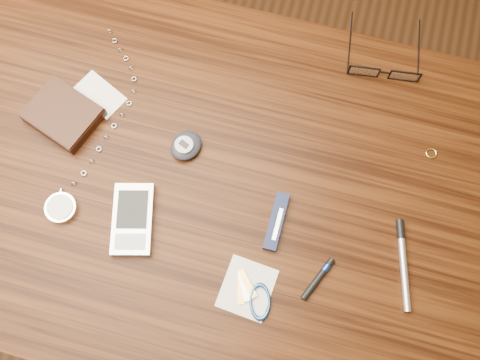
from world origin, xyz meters
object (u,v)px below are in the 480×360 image
(pocket_watch, at_px, (64,201))
(pedometer, at_px, (186,146))
(notepad_keys, at_px, (254,295))
(wallet_and_card, at_px, (64,114))
(desk, at_px, (216,198))
(silver_pen, at_px, (403,257))
(pocket_knife, at_px, (276,222))
(pda_phone, at_px, (133,219))
(eyeglasses, at_px, (384,70))

(pocket_watch, relative_size, pedometer, 5.15)
(notepad_keys, bearing_deg, wallet_and_card, 151.99)
(desk, relative_size, pedometer, 13.88)
(silver_pen, bearing_deg, pedometer, 166.94)
(pedometer, relative_size, silver_pen, 0.50)
(desk, xyz_separation_m, wallet_and_card, (-0.28, 0.05, 0.11))
(pedometer, bearing_deg, wallet_and_card, -179.95)
(pedometer, xyz_separation_m, pocket_knife, (0.18, -0.09, -0.00))
(silver_pen, bearing_deg, pocket_watch, -174.38)
(wallet_and_card, xyz_separation_m, pda_phone, (0.18, -0.15, -0.00))
(pocket_watch, relative_size, notepad_keys, 3.83)
(pda_phone, bearing_deg, eyeglasses, 47.45)
(pocket_watch, xyz_separation_m, notepad_keys, (0.34, -0.07, -0.00))
(desk, height_order, notepad_keys, notepad_keys)
(pocket_knife, xyz_separation_m, silver_pen, (0.21, -0.00, -0.00))
(desk, bearing_deg, eyeglasses, 49.51)
(notepad_keys, bearing_deg, pda_phone, 163.65)
(eyeglasses, height_order, pedometer, eyeglasses)
(wallet_and_card, xyz_separation_m, silver_pen, (0.61, -0.09, -0.01))
(eyeglasses, distance_m, pocket_knife, 0.34)
(wallet_and_card, relative_size, silver_pen, 1.13)
(wallet_and_card, relative_size, pda_phone, 1.24)
(notepad_keys, height_order, silver_pen, silver_pen)
(desk, relative_size, eyeglasses, 6.78)
(notepad_keys, bearing_deg, desk, 124.50)
(desk, height_order, eyeglasses, eyeglasses)
(eyeglasses, distance_m, notepad_keys, 0.46)
(eyeglasses, relative_size, pocket_knife, 1.51)
(desk, bearing_deg, pocket_knife, -18.92)
(desk, height_order, silver_pen, silver_pen)
(wallet_and_card, distance_m, notepad_keys, 0.45)
(eyeglasses, bearing_deg, desk, -130.49)
(desk, relative_size, wallet_and_card, 6.08)
(pocket_watch, xyz_separation_m, pda_phone, (0.12, -0.00, 0.00))
(pda_phone, relative_size, notepad_keys, 1.36)
(notepad_keys, xyz_separation_m, silver_pen, (0.22, 0.12, 0.00))
(desk, relative_size, silver_pen, 6.89)
(eyeglasses, xyz_separation_m, silver_pen, (0.09, -0.32, -0.01))
(wallet_and_card, height_order, pocket_knife, wallet_and_card)
(notepad_keys, bearing_deg, eyeglasses, 74.38)
(wallet_and_card, distance_m, pocket_watch, 0.16)
(desk, bearing_deg, silver_pen, -7.64)
(desk, relative_size, notepad_keys, 10.30)
(pocket_watch, distance_m, pocket_knife, 0.35)
(wallet_and_card, bearing_deg, pda_phone, -39.87)
(pocket_watch, bearing_deg, pocket_knife, 9.55)
(desk, distance_m, notepad_keys, 0.23)
(desk, relative_size, pocket_knife, 10.20)
(desk, distance_m, pocket_watch, 0.27)
(desk, xyz_separation_m, eyeglasses, (0.24, 0.28, 0.11))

